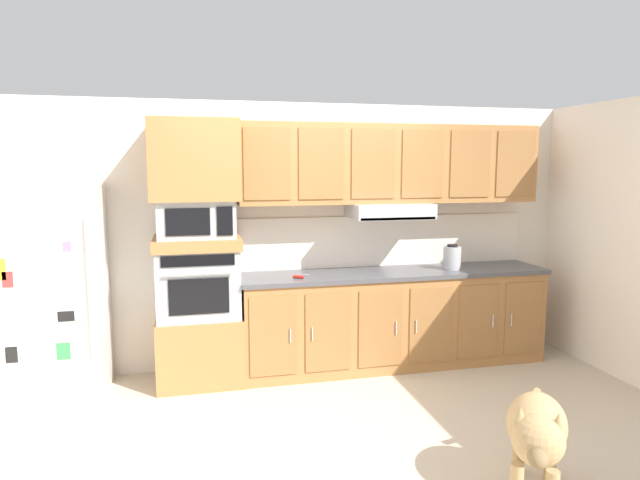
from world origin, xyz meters
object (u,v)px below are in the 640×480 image
object	(u,v)px
microwave	(196,219)
electric_kettle	(452,257)
screwdriver	(299,277)
built_in_oven	(198,282)
dog	(537,431)
refrigerator	(55,293)

from	to	relation	value
microwave	electric_kettle	size ratio (longest dim) A/B	2.68
screwdriver	electric_kettle	size ratio (longest dim) A/B	0.70
built_in_oven	electric_kettle	bearing A→B (deg)	-1.13
microwave	dog	bearing A→B (deg)	-51.33
built_in_oven	dog	bearing A→B (deg)	-51.32
microwave	screwdriver	distance (m)	1.03
microwave	electric_kettle	world-z (taller)	microwave
built_in_oven	microwave	world-z (taller)	microwave
electric_kettle	dog	size ratio (longest dim) A/B	0.27
built_in_oven	electric_kettle	world-z (taller)	built_in_oven
built_in_oven	screwdriver	bearing A→B (deg)	-8.37
built_in_oven	electric_kettle	xyz separation A→B (m)	(2.40, -0.05, 0.13)
refrigerator	screwdriver	bearing A→B (deg)	-1.73
microwave	dog	world-z (taller)	microwave
refrigerator	dog	distance (m)	3.73
built_in_oven	electric_kettle	size ratio (longest dim) A/B	2.92
dog	microwave	bearing A→B (deg)	-106.82
screwdriver	dog	size ratio (longest dim) A/B	0.19
built_in_oven	screwdriver	distance (m)	0.88
refrigerator	electric_kettle	world-z (taller)	refrigerator
refrigerator	microwave	world-z (taller)	refrigerator
built_in_oven	microwave	distance (m)	0.56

